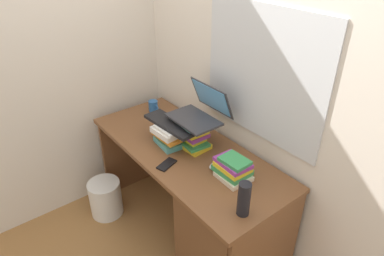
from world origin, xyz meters
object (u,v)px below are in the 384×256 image
Objects in this scene: book_stack_keyboard_riser at (170,135)px; book_stack_side at (233,168)px; laptop at (201,110)px; cell_phone at (167,164)px; book_stack_tall at (193,134)px; water_bottle at (244,199)px; wastebasket at (106,198)px; desk at (220,222)px; computer_mouse at (216,165)px; keyboard at (171,124)px; mug at (153,106)px.

book_stack_keyboard_riser is 1.06× the size of book_stack_side.
cell_phone is (0.07, -0.33, -0.25)m from laptop.
water_bottle is at bearing -15.73° from book_stack_tall.
water_bottle is at bearing 13.00° from wastebasket.
book_stack_keyboard_riser is 0.90m from wastebasket.
desk is at bearing 10.36° from cell_phone.
computer_mouse is at bearing 27.29° from wastebasket.
laptop is 1.13× the size of wastebasket.
keyboard is 3.09× the size of cell_phone.
keyboard is at bearing 38.81° from wastebasket.
book_stack_keyboard_riser is (-0.11, -0.11, -0.02)m from book_stack_tall.
computer_mouse is (0.39, 0.07, -0.14)m from keyboard.
laptop is (-0.39, 0.15, 0.60)m from desk.
book_stack_side is (0.02, 0.07, 0.41)m from desk.
mug is 0.56× the size of water_bottle.
computer_mouse is at bearing 10.46° from book_stack_keyboard_riser.
keyboard is (-0.52, -0.09, 0.10)m from book_stack_side.
water_bottle is (0.27, -0.10, 0.45)m from desk.
mug is 0.36× the size of wastebasket.
book_stack_tall is at bearing 40.55° from keyboard.
book_stack_tall reaches higher than cell_phone.
computer_mouse is 0.31m from cell_phone.
book_stack_tall is at bearing 39.99° from wastebasket.
laptop is 0.72m from water_bottle.
book_stack_side is 1.01m from mug.
book_stack_keyboard_riser is at bearing -158.44° from keyboard.
mug is (-0.60, -0.00, -0.21)m from laptop.
book_stack_side is (0.52, 0.09, -0.01)m from book_stack_keyboard_riser.
book_stack_side reaches higher than computer_mouse.
book_stack_tall is at bearing 86.46° from cell_phone.
book_stack_side is 0.71× the size of wastebasket.
mug is (-0.60, 0.07, -0.05)m from book_stack_tall.
wastebasket is (-0.97, -0.45, -0.68)m from book_stack_side.
water_bottle is (0.66, -0.25, -0.16)m from laptop.
cell_phone is at bearing -40.84° from book_stack_keyboard_riser.
book_stack_keyboard_riser is (-0.50, -0.02, 0.42)m from desk.
keyboard is 0.42m from computer_mouse.
laptop is at bearing 0.19° from mug.
desk is 0.66m from book_stack_keyboard_riser.
book_stack_keyboard_riser reaches higher than book_stack_side.
keyboard is at bearing -18.99° from mug.
water_bottle reaches higher than desk.
computer_mouse is 0.89m from mug.
water_bottle is at bearing -10.76° from cell_phone.
water_bottle is (0.77, -0.08, 0.02)m from book_stack_keyboard_riser.
mug is at bearing 160.56° from book_stack_keyboard_riser.
mug is at bearing 175.22° from book_stack_side.
mug is (-1.01, 0.08, -0.02)m from book_stack_side.
cell_phone is (-0.34, -0.24, -0.06)m from book_stack_side.
desk is 0.51m from cell_phone.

